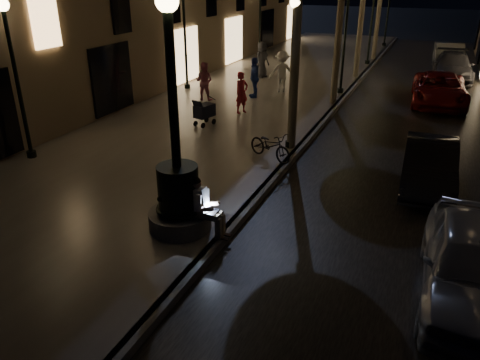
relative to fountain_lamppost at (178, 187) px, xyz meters
The scene contains 25 objects.
ground 13.09m from the fountain_lamppost, 85.60° to the left, with size 120.00×120.00×0.00m, color black.
cobble_lane 13.65m from the fountain_lamppost, 72.90° to the left, with size 6.00×45.00×0.02m, color black.
promenade 13.39m from the fountain_lamppost, 102.99° to the left, with size 8.00×45.00×0.20m, color slate.
curb_strip 13.09m from the fountain_lamppost, 85.60° to the left, with size 0.25×45.00×0.20m, color #59595B.
fountain_lamppost is the anchor object (origin of this frame).
seated_man_laptop 0.69m from the fountain_lamppost, ahead, with size 0.95×0.32×1.32m.
lamp_curb_a 6.37m from the fountain_lamppost, 83.35° to the left, with size 0.36×0.36×4.81m.
lamp_curb_b 14.16m from the fountain_lamppost, 87.14° to the left, with size 0.36×0.36×4.81m.
lamp_curb_c 22.10m from the fountain_lamppost, 88.18° to the left, with size 0.36×0.36×4.81m.
lamp_curb_d 30.08m from the fountain_lamppost, 88.66° to the left, with size 0.36×0.36×4.81m.
lamp_left_a 7.00m from the fountain_lamppost, 162.65° to the left, with size 0.36×0.36×4.81m.
lamp_left_b 13.75m from the fountain_lamppost, 118.07° to the left, with size 0.36×0.36×4.81m.
lamp_left_c 23.00m from the fountain_lamppost, 106.22° to the left, with size 0.36×0.36×4.81m.
stroller 7.58m from the fountain_lamppost, 112.68° to the left, with size 0.64×1.10×1.11m.
car_front 5.96m from the fountain_lamppost, ahead, with size 1.71×4.26×1.45m, color #9A9BA2.
car_second 7.09m from the fountain_lamppost, 45.00° to the left, with size 1.36×3.89×1.28m, color black.
car_third 15.22m from the fountain_lamppost, 70.81° to the left, with size 2.23×4.84×1.34m, color maroon.
car_rear 20.84m from the fountain_lamppost, 74.67° to the left, with size 1.98×4.87×1.41m, color #2D2D32.
car_fifth 23.57m from the fountain_lamppost, 77.16° to the left, with size 1.60×4.58×1.51m, color #979893.
pedestrian_red 9.35m from the fountain_lamppost, 104.15° to the left, with size 0.60×0.39×1.65m, color red.
pedestrian_pink 11.32m from the fountain_lamppost, 114.02° to the left, with size 0.80×0.63×1.65m, color #BF6582.
pedestrian_white 13.24m from the fountain_lamppost, 98.35° to the left, with size 1.22×0.70×1.89m, color white.
pedestrian_blue 11.96m from the fountain_lamppost, 103.28° to the left, with size 1.04×0.43×1.78m, color #284295.
pedestrian_dark 16.32m from the fountain_lamppost, 104.01° to the left, with size 0.91×0.59×1.86m, color #333238.
bicycle 4.79m from the fountain_lamppost, 84.34° to the left, with size 0.58×1.67×0.88m, color black.
Camera 1 is at (3.82, -5.95, 5.54)m, focal length 35.00 mm.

